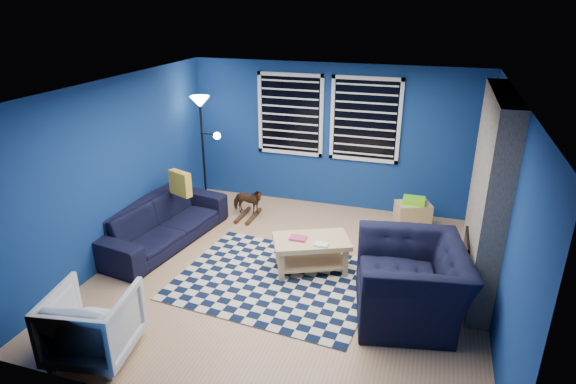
% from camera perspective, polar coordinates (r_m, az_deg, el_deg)
% --- Properties ---
extents(floor, '(5.00, 5.00, 0.00)m').
position_cam_1_polar(floor, '(6.61, 0.14, -9.67)').
color(floor, tan).
rests_on(floor, ground).
extents(ceiling, '(5.00, 5.00, 0.00)m').
position_cam_1_polar(ceiling, '(5.71, 0.17, 12.22)').
color(ceiling, white).
rests_on(ceiling, wall_back).
extents(wall_back, '(5.00, 0.00, 5.00)m').
position_cam_1_polar(wall_back, '(8.35, 5.29, 6.48)').
color(wall_back, navy).
rests_on(wall_back, floor).
extents(wall_left, '(0.00, 5.00, 5.00)m').
position_cam_1_polar(wall_left, '(7.15, -19.36, 2.64)').
color(wall_left, navy).
rests_on(wall_left, floor).
extents(wall_right, '(0.00, 5.00, 5.00)m').
position_cam_1_polar(wall_right, '(5.87, 24.16, -2.25)').
color(wall_right, navy).
rests_on(wall_right, floor).
extents(fireplace, '(0.65, 2.00, 2.50)m').
position_cam_1_polar(fireplace, '(6.33, 22.43, -0.78)').
color(fireplace, gray).
rests_on(fireplace, floor).
extents(window_left, '(1.17, 0.06, 1.42)m').
position_cam_1_polar(window_left, '(8.41, 0.26, 9.15)').
color(window_left, black).
rests_on(window_left, wall_back).
extents(window_right, '(1.17, 0.06, 1.42)m').
position_cam_1_polar(window_right, '(8.13, 9.14, 8.43)').
color(window_right, black).
rests_on(window_right, wall_back).
extents(tv, '(0.07, 1.00, 0.58)m').
position_cam_1_polar(tv, '(7.70, 22.61, 4.69)').
color(tv, black).
rests_on(tv, wall_right).
extents(rug, '(2.66, 2.21, 0.02)m').
position_cam_1_polar(rug, '(6.47, -1.50, -10.35)').
color(rug, black).
rests_on(rug, floor).
extents(sofa, '(2.37, 1.21, 0.66)m').
position_cam_1_polar(sofa, '(7.50, -14.66, -3.50)').
color(sofa, black).
rests_on(sofa, floor).
extents(armchair_big, '(1.56, 1.42, 0.88)m').
position_cam_1_polar(armchair_big, '(5.80, 14.33, -10.24)').
color(armchair_big, black).
rests_on(armchair_big, floor).
extents(armchair_bent, '(0.93, 0.95, 0.75)m').
position_cam_1_polar(armchair_bent, '(5.48, -22.13, -14.22)').
color(armchair_bent, gray).
rests_on(armchair_bent, floor).
extents(rocking_horse, '(0.27, 0.55, 0.46)m').
position_cam_1_polar(rocking_horse, '(8.11, -4.82, -1.10)').
color(rocking_horse, '#442615').
rests_on(rocking_horse, floor).
extents(coffee_table, '(1.16, 0.94, 0.50)m').
position_cam_1_polar(coffee_table, '(6.52, 2.74, -6.64)').
color(coffee_table, tan).
rests_on(coffee_table, rug).
extents(cabinet, '(0.63, 0.53, 0.53)m').
position_cam_1_polar(cabinet, '(7.98, 14.54, -2.66)').
color(cabinet, tan).
rests_on(cabinet, floor).
extents(floor_lamp, '(0.53, 0.33, 1.95)m').
position_cam_1_polar(floor_lamp, '(8.37, -10.16, 8.73)').
color(floor_lamp, black).
rests_on(floor_lamp, floor).
extents(throw_pillow, '(0.41, 0.26, 0.38)m').
position_cam_1_polar(throw_pillow, '(7.51, -12.65, 1.02)').
color(throw_pillow, gold).
rests_on(throw_pillow, sofa).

